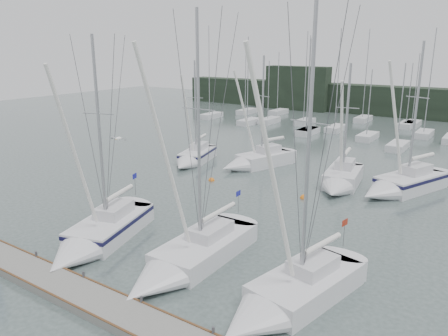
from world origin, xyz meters
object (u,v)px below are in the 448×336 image
(sailboat_mid_a, at_px, (193,158))
(sailboat_mid_c, at_px, (340,182))
(sailboat_mid_b, at_px, (253,162))
(buoy_c, at_px, (212,181))
(sailboat_near_left, at_px, (95,237))
(buoy_b, at_px, (304,198))
(sailboat_near_center, at_px, (182,263))
(sailboat_mid_d, at_px, (399,185))
(sailboat_near_right, at_px, (283,300))

(sailboat_mid_a, bearing_deg, sailboat_mid_c, -13.71)
(sailboat_mid_b, height_order, buoy_c, sailboat_mid_b)
(sailboat_near_left, relative_size, buoy_b, 21.63)
(sailboat_near_left, distance_m, sailboat_mid_c, 20.65)
(sailboat_near_left, relative_size, sailboat_mid_a, 1.20)
(sailboat_near_left, xyz_separation_m, sailboat_near_center, (6.22, 0.56, -0.07))
(sailboat_mid_b, relative_size, sailboat_mid_d, 0.90)
(sailboat_near_center, bearing_deg, buoy_b, 86.90)
(sailboat_mid_a, height_order, buoy_b, sailboat_mid_a)
(sailboat_near_right, height_order, buoy_b, sailboat_near_right)
(sailboat_near_left, relative_size, sailboat_mid_b, 1.14)
(sailboat_mid_a, height_order, sailboat_mid_c, sailboat_mid_c)
(sailboat_mid_c, height_order, buoy_b, sailboat_mid_c)
(sailboat_near_right, bearing_deg, sailboat_mid_a, 148.61)
(sailboat_near_center, relative_size, sailboat_mid_b, 1.25)
(sailboat_near_left, xyz_separation_m, sailboat_mid_b, (-1.13, 20.57, 0.01))
(sailboat_near_right, xyz_separation_m, buoy_c, (-14.25, 14.40, -0.54))
(buoy_b, bearing_deg, sailboat_mid_d, 42.91)
(sailboat_near_left, height_order, buoy_b, sailboat_near_left)
(sailboat_near_center, height_order, sailboat_mid_b, sailboat_near_center)
(sailboat_mid_c, height_order, buoy_c, sailboat_mid_c)
(buoy_b, bearing_deg, sailboat_mid_b, 144.90)
(sailboat_mid_d, height_order, buoy_b, sailboat_mid_d)
(sailboat_mid_d, bearing_deg, sailboat_mid_b, -158.32)
(buoy_c, bearing_deg, sailboat_mid_a, 143.37)
(sailboat_near_center, relative_size, sailboat_near_right, 1.01)
(sailboat_mid_a, bearing_deg, sailboat_near_left, -84.71)
(sailboat_mid_b, bearing_deg, sailboat_mid_c, 9.93)
(sailboat_near_left, height_order, buoy_c, sailboat_near_left)
(sailboat_near_right, height_order, sailboat_mid_b, sailboat_near_right)
(sailboat_mid_c, xyz_separation_m, sailboat_mid_d, (4.38, 1.56, 0.03))
(sailboat_mid_b, xyz_separation_m, sailboat_mid_d, (13.83, -0.11, 0.06))
(sailboat_mid_d, distance_m, buoy_b, 8.06)
(sailboat_near_left, xyz_separation_m, sailboat_mid_c, (8.33, 18.90, 0.04))
(sailboat_near_left, height_order, sailboat_mid_c, sailboat_near_left)
(sailboat_near_right, distance_m, buoy_c, 20.27)
(sailboat_near_center, xyz_separation_m, sailboat_mid_d, (6.48, 19.89, 0.14))
(sailboat_near_center, relative_size, sailboat_mid_c, 1.30)
(sailboat_mid_b, bearing_deg, sailboat_near_right, -36.55)
(sailboat_near_right, distance_m, sailboat_mid_b, 24.29)
(sailboat_near_center, distance_m, sailboat_mid_d, 20.92)
(sailboat_mid_a, xyz_separation_m, buoy_c, (5.00, -3.72, -0.57))
(sailboat_near_left, bearing_deg, buoy_b, 49.18)
(sailboat_mid_b, relative_size, buoy_c, 20.67)
(sailboat_mid_b, distance_m, buoy_c, 5.94)
(sailboat_mid_d, relative_size, buoy_c, 23.06)
(buoy_c, bearing_deg, sailboat_near_left, -82.35)
(sailboat_mid_d, height_order, buoy_c, sailboat_mid_d)
(sailboat_mid_b, bearing_deg, sailboat_near_center, -49.86)
(sailboat_near_center, xyz_separation_m, buoy_b, (0.59, 14.42, -0.52))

